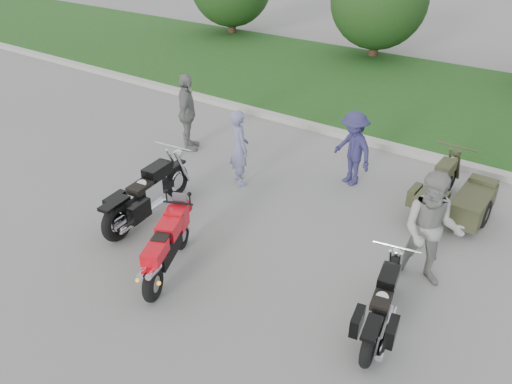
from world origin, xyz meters
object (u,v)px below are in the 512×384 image
Objects in this scene: sportbike_red at (166,246)px; cruiser_right at (381,308)px; cruiser_sidecar at (457,199)px; person_back at (187,113)px; person_stripe at (239,148)px; person_grey at (431,231)px; cruiser_left at (145,197)px; person_denim at (353,149)px.

cruiser_right is at bearing -10.22° from sportbike_red.
cruiser_sidecar is 1.24× the size of person_back.
person_grey is (4.38, -0.91, 0.14)m from person_stripe.
cruiser_left is at bearing 108.89° from person_stripe.
person_stripe is at bearing 68.40° from cruiser_left.
sportbike_red is 3.44m from cruiser_right.
cruiser_right is 1.53m from person_grey.
person_grey reaches higher than person_back.
cruiser_sidecar is 1.20× the size of person_grey.
person_stripe reaches higher than sportbike_red.
person_grey is 6.63m from person_back.
person_denim is 4.10m from person_back.
sportbike_red is at bearing -177.20° from cruiser_right.
sportbike_red is 4.65m from person_denim.
cruiser_sidecar is at bearing 22.53° from person_denim.
sportbike_red is at bearing 139.64° from person_stripe.
person_stripe is at bearing -140.77° from person_back.
person_stripe is (-4.23, -1.29, 0.41)m from cruiser_sidecar.
sportbike_red is 0.93× the size of person_grey.
cruiser_left is 3.25m from person_back.
person_grey reaches higher than sportbike_red.
person_stripe is 2.39m from person_denim.
person_stripe is (0.57, 2.20, 0.34)m from cruiser_left.
cruiser_right is at bearing -33.65° from person_denim.
person_denim is (2.53, 3.57, 0.33)m from cruiser_left.
person_back reaches higher than cruiser_right.
cruiser_left is 1.32× the size of person_back.
person_back is (-2.06, 0.64, 0.11)m from person_stripe.
person_grey reaches higher than cruiser_left.
person_stripe is 1.01× the size of person_denim.
sportbike_red is 1.09× the size of person_stripe.
cruiser_left is 1.23× the size of cruiser_right.
cruiser_left is 1.50× the size of person_stripe.
cruiser_sidecar is 4.44m from person_stripe.
person_denim is (1.04, 4.52, 0.28)m from sportbike_red.
person_back is at bearing 110.57° from cruiser_left.
cruiser_right is 4.87m from person_stripe.
person_grey reaches higher than cruiser_sidecar.
person_stripe reaches higher than cruiser_left.
sportbike_red is 1.10× the size of person_denim.
sportbike_red is 3.30m from person_stripe.
person_stripe reaches higher than cruiser_right.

